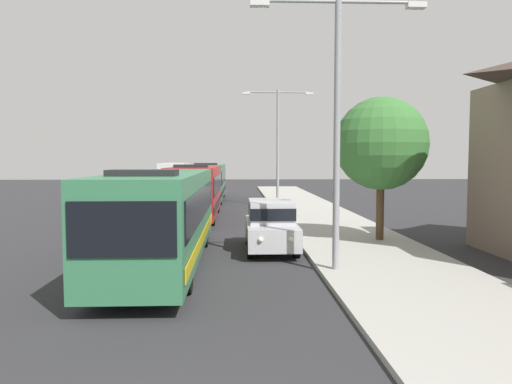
# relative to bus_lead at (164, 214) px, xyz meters

# --- Properties ---
(bus_lead) EXTENTS (2.58, 11.51, 3.21)m
(bus_lead) POSITION_rel_bus_lead_xyz_m (0.00, 0.00, 0.00)
(bus_lead) COLOR #33724C
(bus_lead) RESTS_ON ground_plane
(bus_second_in_line) EXTENTS (2.58, 10.57, 3.21)m
(bus_second_in_line) POSITION_rel_bus_lead_xyz_m (-0.00, 12.63, -0.00)
(bus_second_in_line) COLOR maroon
(bus_second_in_line) RESTS_ON ground_plane
(bus_middle) EXTENTS (2.58, 12.24, 3.21)m
(bus_middle) POSITION_rel_bus_lead_xyz_m (0.00, 24.92, 0.00)
(bus_middle) COLOR #33724C
(bus_middle) RESTS_ON ground_plane
(white_suv) EXTENTS (1.86, 4.72, 1.90)m
(white_suv) POSITION_rel_bus_lead_xyz_m (3.70, 2.40, -0.66)
(white_suv) COLOR #B7B7BC
(white_suv) RESTS_ON ground_plane
(box_truck_oncoming) EXTENTS (2.35, 7.00, 3.15)m
(box_truck_oncoming) POSITION_rel_bus_lead_xyz_m (-3.30, 27.45, 0.01)
(box_truck_oncoming) COLOR black
(box_truck_oncoming) RESTS_ON ground_plane
(streetlamp_near) EXTENTS (5.18, 0.28, 8.13)m
(streetlamp_near) POSITION_rel_bus_lead_xyz_m (5.40, -1.55, 3.40)
(streetlamp_near) COLOR gray
(streetlamp_near) RESTS_ON sidewalk
(streetlamp_mid) EXTENTS (5.14, 0.28, 8.41)m
(streetlamp_mid) POSITION_rel_bus_lead_xyz_m (5.40, 19.40, 3.54)
(streetlamp_mid) COLOR gray
(streetlamp_mid) RESTS_ON sidewalk
(roadside_tree) EXTENTS (3.82, 3.82, 5.89)m
(roadside_tree) POSITION_rel_bus_lead_xyz_m (8.34, 3.76, 2.42)
(roadside_tree) COLOR #4C3823
(roadside_tree) RESTS_ON sidewalk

